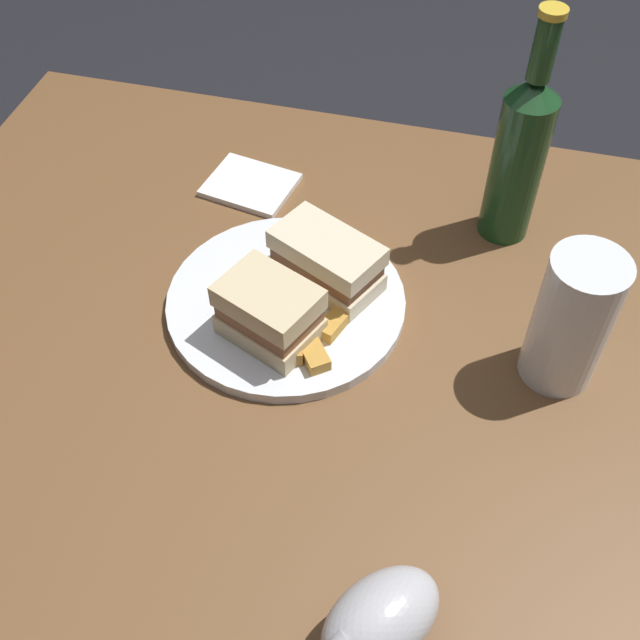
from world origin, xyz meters
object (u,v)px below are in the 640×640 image
(sandwich_half_left, at_px, (269,312))
(pint_glass, at_px, (570,326))
(plate, at_px, (286,302))
(napkin, at_px, (250,185))
(sandwich_half_right, at_px, (327,261))
(gravy_boat, at_px, (379,620))
(cider_bottle, at_px, (519,154))

(sandwich_half_left, bearing_deg, pint_glass, 7.22)
(plate, distance_m, napkin, 0.22)
(plate, xyz_separation_m, pint_glass, (0.30, -0.02, 0.06))
(sandwich_half_left, bearing_deg, napkin, 112.62)
(pint_glass, distance_m, napkin, 0.46)
(sandwich_half_right, height_order, pint_glass, pint_glass)
(pint_glass, bearing_deg, sandwich_half_left, -172.78)
(sandwich_half_left, bearing_deg, gravy_boat, -58.23)
(plate, xyz_separation_m, cider_bottle, (0.23, 0.19, 0.11))
(sandwich_half_left, height_order, sandwich_half_right, sandwich_half_left)
(sandwich_half_left, bearing_deg, sandwich_half_right, 66.68)
(pint_glass, height_order, napkin, pint_glass)
(sandwich_half_left, relative_size, sandwich_half_right, 0.87)
(pint_glass, relative_size, gravy_boat, 1.25)
(sandwich_half_right, bearing_deg, plate, -135.05)
(pint_glass, distance_m, gravy_boat, 0.35)
(plate, xyz_separation_m, gravy_boat, (0.18, -0.34, 0.04))
(plate, distance_m, sandwich_half_left, 0.07)
(plate, bearing_deg, cider_bottle, 40.33)
(sandwich_half_left, xyz_separation_m, gravy_boat, (0.18, -0.29, -0.01))
(plate, relative_size, napkin, 2.47)
(gravy_boat, relative_size, cider_bottle, 0.44)
(pint_glass, bearing_deg, sandwich_half_right, 168.56)
(sandwich_half_left, distance_m, gravy_boat, 0.34)
(sandwich_half_left, height_order, pint_glass, pint_glass)
(cider_bottle, relative_size, napkin, 2.65)
(gravy_boat, bearing_deg, sandwich_half_right, 109.98)
(plate, bearing_deg, sandwich_half_right, 44.95)
(gravy_boat, height_order, napkin, gravy_boat)
(plate, xyz_separation_m, napkin, (-0.10, 0.19, -0.00))
(sandwich_half_left, xyz_separation_m, napkin, (-0.10, 0.24, -0.05))
(plate, relative_size, gravy_boat, 2.12)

